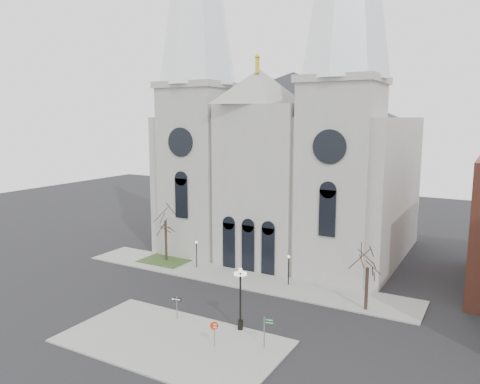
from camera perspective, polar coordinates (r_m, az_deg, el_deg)
The scene contains 13 objects.
ground at distance 45.33m, azimuth -7.39°, elevation -14.36°, with size 160.00×160.00×0.00m, color black.
sidewalk_near at distance 40.05m, azimuth -8.27°, elevation -17.57°, with size 18.00×10.00×0.14m, color gray.
sidewalk_far at distance 53.88m, azimuth -0.26°, elevation -10.35°, with size 40.00×6.00×0.14m, color gray.
grass_patch at distance 60.55m, azimuth -8.96°, elevation -8.24°, with size 6.00×5.00×0.18m, color #2C421C.
cathedral at distance 61.42m, azimuth 5.29°, elevation 9.49°, with size 33.00×26.66×54.00m.
tree_left at distance 59.17m, azimuth -9.09°, elevation -3.15°, with size 3.20×3.20×7.50m.
tree_right at distance 45.41m, azimuth 15.29°, elevation -8.56°, with size 3.20×3.20×6.00m.
ped_lamp_left at distance 56.66m, azimuth -5.33°, elevation -7.01°, with size 0.32×0.32×3.26m.
ped_lamp_right at distance 51.05m, azimuth 5.95°, elevation -8.83°, with size 0.32×0.32×3.26m.
stop_sign at distance 38.08m, azimuth -3.15°, elevation -16.22°, with size 0.76×0.21×2.16m.
globe_lamp at distance 40.14m, azimuth 0.04°, elevation -11.97°, with size 1.30×1.30×5.44m.
one_way_sign at distance 43.25m, azimuth -7.71°, elevation -13.33°, with size 0.88×0.27×2.06m.
street_name_sign at distance 37.97m, azimuth 3.11°, elevation -16.45°, with size 0.79×0.25×2.52m.
Camera 1 is at (25.19, -33.16, 17.93)m, focal length 35.00 mm.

